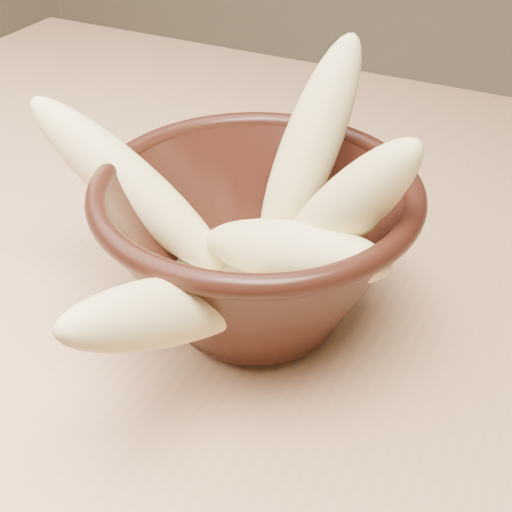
% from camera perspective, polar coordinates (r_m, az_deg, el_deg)
% --- Properties ---
extents(table, '(1.20, 0.80, 0.75)m').
position_cam_1_polar(table, '(0.72, 1.47, -2.52)').
color(table, tan).
rests_on(table, ground).
extents(bowl, '(0.23, 0.23, 0.13)m').
position_cam_1_polar(bowl, '(0.52, 0.00, 0.97)').
color(bowl, black).
rests_on(bowl, table).
extents(milk_puddle, '(0.13, 0.13, 0.02)m').
position_cam_1_polar(milk_puddle, '(0.53, 0.00, -1.77)').
color(milk_puddle, '#FDF0CB').
rests_on(milk_puddle, bowl).
extents(banana_upright, '(0.08, 0.13, 0.17)m').
position_cam_1_polar(banana_upright, '(0.53, 4.25, 8.49)').
color(banana_upright, '#E9D98A').
rests_on(banana_upright, bowl).
extents(banana_left, '(0.18, 0.05, 0.14)m').
position_cam_1_polar(banana_left, '(0.54, -10.08, 5.57)').
color(banana_left, '#E9D98A').
rests_on(banana_left, bowl).
extents(banana_right, '(0.14, 0.06, 0.16)m').
position_cam_1_polar(banana_right, '(0.47, 6.69, 3.22)').
color(banana_right, '#E9D98A').
rests_on(banana_right, bowl).
extents(banana_across, '(0.16, 0.07, 0.08)m').
position_cam_1_polar(banana_across, '(0.48, 2.82, 0.35)').
color(banana_across, '#E9D98A').
rests_on(banana_across, bowl).
extents(banana_front, '(0.07, 0.20, 0.13)m').
position_cam_1_polar(banana_front, '(0.43, -6.20, -4.23)').
color(banana_front, '#E9D98A').
rests_on(banana_front, bowl).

